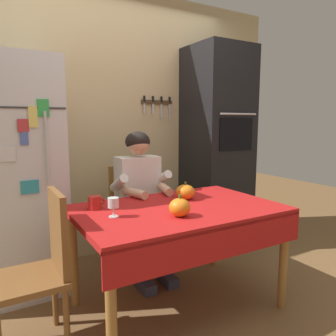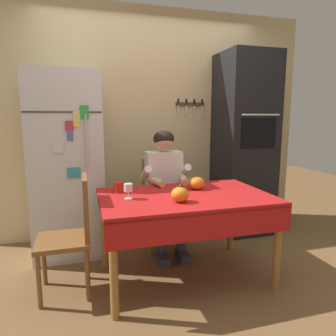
# 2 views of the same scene
# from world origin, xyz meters

# --- Properties ---
(ground_plane) EXTENTS (10.00, 10.00, 0.00)m
(ground_plane) POSITION_xyz_m (0.00, 0.00, 0.00)
(ground_plane) COLOR brown
(ground_plane) RESTS_ON ground
(back_wall_assembly) EXTENTS (3.70, 0.13, 2.60)m
(back_wall_assembly) POSITION_xyz_m (0.05, 1.35, 1.30)
(back_wall_assembly) COLOR #D1B784
(back_wall_assembly) RESTS_ON ground
(refrigerator) EXTENTS (0.68, 0.71, 1.80)m
(refrigerator) POSITION_xyz_m (-0.95, 0.96, 0.90)
(refrigerator) COLOR silver
(refrigerator) RESTS_ON ground
(wall_oven) EXTENTS (0.60, 0.64, 2.10)m
(wall_oven) POSITION_xyz_m (1.05, 1.00, 1.05)
(wall_oven) COLOR black
(wall_oven) RESTS_ON ground
(dining_table) EXTENTS (1.40, 0.90, 0.74)m
(dining_table) POSITION_xyz_m (0.00, 0.08, 0.66)
(dining_table) COLOR #9E6B33
(dining_table) RESTS_ON ground
(chair_behind_person) EXTENTS (0.40, 0.40, 0.93)m
(chair_behind_person) POSITION_xyz_m (-0.01, 0.87, 0.51)
(chair_behind_person) COLOR #9E6B33
(chair_behind_person) RESTS_ON ground
(seated_person) EXTENTS (0.47, 0.55, 1.25)m
(seated_person) POSITION_xyz_m (-0.01, 0.68, 0.74)
(seated_person) COLOR #38384C
(seated_person) RESTS_ON ground
(chair_left_side) EXTENTS (0.40, 0.40, 0.93)m
(chair_left_side) POSITION_xyz_m (-0.90, 0.14, 0.51)
(chair_left_side) COLOR brown
(chair_left_side) RESTS_ON ground
(coffee_mug) EXTENTS (0.12, 0.09, 0.09)m
(coffee_mug) POSITION_xyz_m (-0.52, 0.33, 0.79)
(coffee_mug) COLOR #B2231E
(coffee_mug) RESTS_ON dining_table
(wine_glass) EXTENTS (0.07, 0.07, 0.12)m
(wine_glass) POSITION_xyz_m (-0.47, 0.10, 0.83)
(wine_glass) COLOR white
(wine_glass) RESTS_ON dining_table
(pumpkin_large) EXTENTS (0.15, 0.15, 0.14)m
(pumpkin_large) POSITION_xyz_m (0.16, 0.25, 0.80)
(pumpkin_large) COLOR orange
(pumpkin_large) RESTS_ON dining_table
(pumpkin_medium) EXTENTS (0.14, 0.14, 0.14)m
(pumpkin_medium) POSITION_xyz_m (-0.11, -0.10, 0.80)
(pumpkin_medium) COLOR orange
(pumpkin_medium) RESTS_ON dining_table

